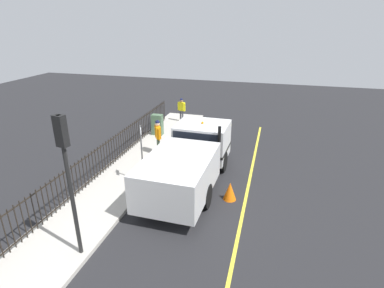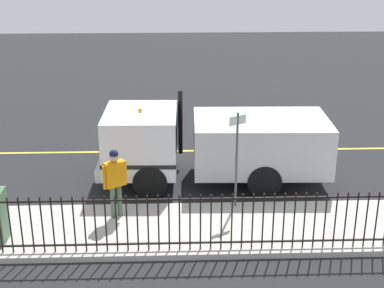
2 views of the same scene
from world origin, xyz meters
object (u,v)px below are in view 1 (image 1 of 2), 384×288
traffic_light_near (66,161)px  utility_cabinet (157,125)px  worker_standing (158,133)px  street_sign (142,148)px  work_truck (191,156)px  traffic_cone (230,191)px  pedestrian_distant (182,107)px

traffic_light_near → utility_cabinet: traffic_light_near is taller
worker_standing → utility_cabinet: size_ratio=1.46×
street_sign → work_truck: bearing=-158.6°
traffic_cone → street_sign: street_sign is taller
worker_standing → traffic_light_near: traffic_light_near is taller
traffic_cone → street_sign: (3.77, -0.16, 1.37)m
work_truck → street_sign: (1.94, 0.76, 0.48)m
work_truck → traffic_light_near: (2.02, 5.27, 1.93)m
utility_cabinet → traffic_cone: 7.99m
work_truck → street_sign: size_ratio=2.58×
traffic_light_near → work_truck: bearing=78.6°
worker_standing → pedestrian_distant: (0.44, -5.57, -0.12)m
work_truck → pedestrian_distant: 8.40m
traffic_light_near → traffic_cone: 6.47m
pedestrian_distant → traffic_light_near: traffic_light_near is taller
worker_standing → traffic_light_near: (-0.40, 7.60, 1.94)m
work_truck → street_sign: bearing=-157.0°
utility_cabinet → traffic_cone: (-5.35, 5.92, -0.40)m
pedestrian_distant → street_sign: size_ratio=0.63×
worker_standing → pedestrian_distant: bearing=151.8°
pedestrian_distant → worker_standing: bearing=-70.4°
traffic_light_near → utility_cabinet: bearing=107.8°
utility_cabinet → traffic_cone: size_ratio=1.68×
traffic_light_near → street_sign: (-0.09, -4.51, -1.45)m
worker_standing → street_sign: street_sign is taller
street_sign → traffic_light_near: bearing=88.9°
utility_cabinet → worker_standing: bearing=112.2°
work_truck → utility_cabinet: size_ratio=5.34×
worker_standing → traffic_cone: bearing=20.0°
pedestrian_distant → traffic_cone: size_ratio=2.18×
traffic_cone → traffic_light_near: bearing=48.4°
worker_standing → traffic_cone: worker_standing is taller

